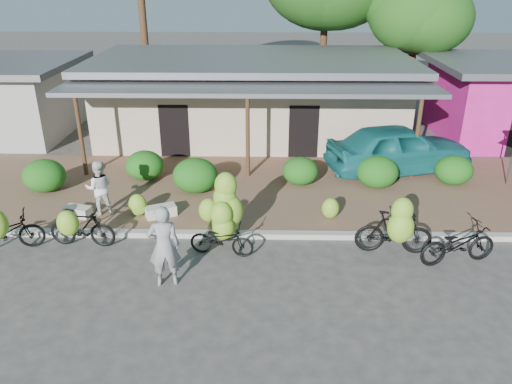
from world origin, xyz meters
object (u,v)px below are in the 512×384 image
at_px(bike_center, 224,220).
at_px(sack_far, 78,211).
at_px(bike_right, 395,230).
at_px(bike_far_left, 2,231).
at_px(sack_near, 161,211).
at_px(bystander, 99,188).
at_px(teal_van, 399,149).
at_px(bike_far_right, 458,244).
at_px(vendor, 164,246).
at_px(tree_near_right, 413,10).
at_px(bike_left, 80,227).

relative_size(bike_center, sack_far, 2.69).
bearing_deg(bike_right, bike_far_left, 94.04).
bearing_deg(bike_right, bike_center, 90.18).
bearing_deg(sack_near, bike_far_left, -152.53).
xyz_separation_m(bike_right, sack_far, (-8.60, 1.82, -0.48)).
xyz_separation_m(bike_center, sack_near, (-1.96, 1.58, -0.54)).
distance_m(bike_center, bystander, 4.09).
bearing_deg(sack_far, teal_van, 20.05).
height_order(bike_far_left, bike_right, bike_right).
xyz_separation_m(bike_far_right, sack_far, (-10.06, 2.12, -0.26)).
height_order(bike_right, vendor, vendor).
distance_m(tree_near_right, vendor, 17.75).
height_order(bike_far_right, sack_near, bike_far_right).
relative_size(bike_far_left, sack_near, 2.40).
relative_size(bike_far_right, teal_van, 0.42).
distance_m(bike_right, bike_far_right, 1.51).
distance_m(bike_right, sack_near, 6.50).
bearing_deg(bike_right, bystander, 79.72).
xyz_separation_m(bike_far_right, vendor, (-6.93, -1.04, 0.47)).
bearing_deg(bike_center, bike_far_right, -86.13).
xyz_separation_m(bike_center, bystander, (-3.70, 1.73, 0.11)).
relative_size(tree_near_right, bike_far_right, 3.19).
height_order(bike_far_right, bystander, bystander).
bearing_deg(sack_near, vendor, -76.85).
distance_m(tree_near_right, bike_center, 15.85).
distance_m(bike_far_left, bike_far_right, 11.29).
relative_size(bike_far_right, bystander, 1.30).
xyz_separation_m(bike_left, sack_far, (-0.65, 1.57, -0.33)).
xyz_separation_m(bike_far_right, bystander, (-9.42, 2.31, 0.40)).
bearing_deg(bystander, bike_left, 76.84).
xyz_separation_m(bike_center, vendor, (-1.21, -1.61, 0.18)).
distance_m(bike_left, bike_right, 7.95).
distance_m(bike_far_left, sack_far, 2.23).
relative_size(bike_left, bike_right, 0.91).
xyz_separation_m(bike_center, bike_far_right, (5.72, -0.58, -0.29)).
bearing_deg(vendor, bike_far_right, 176.98).
xyz_separation_m(bike_left, bike_far_right, (9.41, -0.55, -0.08)).
distance_m(bike_far_left, vendor, 4.56).
distance_m(tree_near_right, sack_far, 17.43).
bearing_deg(bike_far_right, bike_left, 73.13).
xyz_separation_m(bike_far_left, bike_far_right, (11.28, -0.28, -0.09)).
xyz_separation_m(bike_right, bystander, (-7.96, 2.01, 0.18)).
xyz_separation_m(vendor, teal_van, (6.84, 6.79, -0.02)).
distance_m(bike_right, teal_van, 5.63).
height_order(bike_far_left, bike_left, bike_far_left).
xyz_separation_m(bike_right, vendor, (-5.47, -1.34, 0.25)).
bearing_deg(bike_right, sack_near, 77.30).
height_order(tree_near_right, bike_right, tree_near_right).
height_order(tree_near_right, bike_center, tree_near_right).
distance_m(sack_far, vendor, 4.50).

